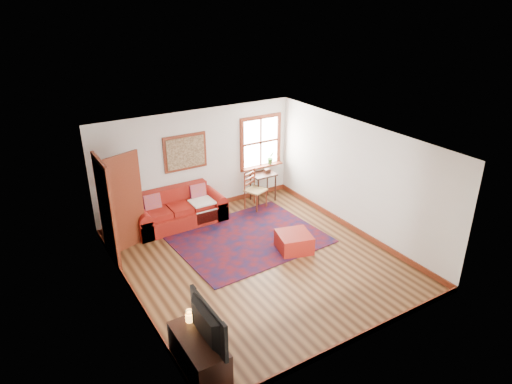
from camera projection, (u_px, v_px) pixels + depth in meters
ground at (258, 261)px, 9.14m from camera, size 5.50×5.50×0.00m
room_envelope at (258, 185)px, 8.49m from camera, size 5.04×5.54×2.52m
window at (262, 147)px, 11.57m from camera, size 1.18×0.20×1.38m
doorway at (117, 205)px, 9.04m from camera, size 0.89×1.08×2.14m
framed_artwork at (185, 152)px, 10.48m from camera, size 1.05×0.07×0.85m
persian_rug at (248, 238)px, 9.95m from camera, size 3.19×2.61×0.02m
red_leather_sofa at (179, 212)px, 10.51m from camera, size 2.11×0.87×0.82m
red_ottoman at (294, 242)px, 9.46m from camera, size 0.81×0.81×0.38m
side_table at (263, 178)px, 11.54m from camera, size 0.61×0.46×0.73m
ladder_back_chair at (254, 188)px, 11.18m from camera, size 0.58×0.57×0.97m
media_cabinet at (199, 355)px, 6.37m from camera, size 0.49×1.10×0.60m
television at (201, 325)px, 6.06m from camera, size 0.14×1.03×0.59m
candle_hurricane at (189, 316)px, 6.54m from camera, size 0.12×0.12×0.18m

